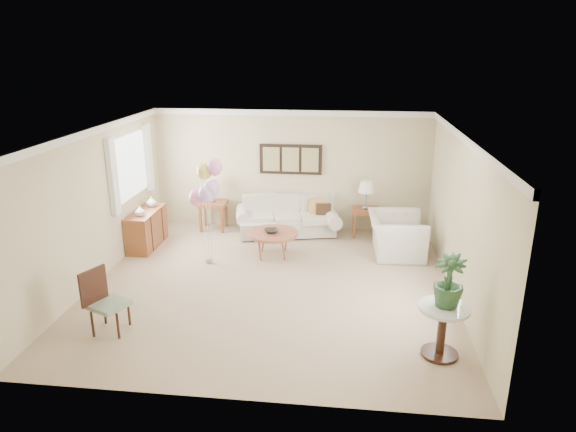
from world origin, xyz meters
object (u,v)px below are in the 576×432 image
object	(u,v)px
accent_chair	(104,299)
balloon_cluster	(207,185)
coffee_table	(273,234)
armchair	(396,235)
sofa	(288,219)

from	to	relation	value
accent_chair	balloon_cluster	world-z (taller)	balloon_cluster
coffee_table	balloon_cluster	world-z (taller)	balloon_cluster
armchair	coffee_table	bearing A→B (deg)	96.67
accent_chair	armchair	bearing A→B (deg)	37.95
sofa	coffee_table	world-z (taller)	sofa
sofa	armchair	xyz separation A→B (m)	(2.22, -0.92, 0.07)
sofa	balloon_cluster	size ratio (longest dim) A/B	1.20
accent_chair	sofa	bearing A→B (deg)	63.96
coffee_table	armchair	world-z (taller)	armchair
accent_chair	balloon_cluster	xyz separation A→B (m)	(0.86, 2.49, 1.03)
coffee_table	balloon_cluster	distance (m)	1.62
balloon_cluster	sofa	bearing A→B (deg)	55.54
sofa	armchair	world-z (taller)	sofa
sofa	balloon_cluster	distance (m)	2.48
coffee_table	sofa	bearing A→B (deg)	84.26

